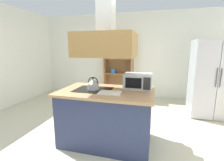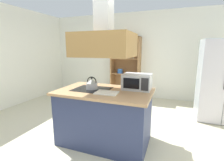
% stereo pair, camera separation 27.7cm
% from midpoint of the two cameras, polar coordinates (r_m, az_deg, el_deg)
% --- Properties ---
extents(ground_plane, '(7.80, 7.80, 0.00)m').
position_cam_midpoint_polar(ground_plane, '(3.00, -7.65, -20.49)').
color(ground_plane, beige).
extents(wall_back, '(6.00, 0.12, 2.70)m').
position_cam_midpoint_polar(wall_back, '(5.45, 4.37, 8.76)').
color(wall_back, white).
rests_on(wall_back, ground).
extents(kitchen_island, '(1.52, 0.94, 0.90)m').
position_cam_midpoint_polar(kitchen_island, '(2.79, -4.85, -12.48)').
color(kitchen_island, navy).
rests_on(kitchen_island, ground).
extents(range_hood, '(0.90, 0.70, 1.26)m').
position_cam_midpoint_polar(range_hood, '(2.56, -5.33, 14.91)').
color(range_hood, olive).
extents(refrigerator, '(0.90, 0.77, 1.77)m').
position_cam_midpoint_polar(refrigerator, '(4.34, 30.26, 0.53)').
color(refrigerator, '#AFBAC3').
rests_on(refrigerator, ground).
extents(dish_cabinet, '(0.93, 0.40, 1.94)m').
position_cam_midpoint_polar(dish_cabinet, '(5.34, 0.86, 3.52)').
color(dish_cabinet, '#976A3E').
rests_on(dish_cabinet, ground).
extents(kettle, '(0.19, 0.19, 0.21)m').
position_cam_midpoint_polar(kettle, '(2.71, -9.58, -1.38)').
color(kettle, '#ADB0B8').
rests_on(kettle, kitchen_island).
extents(cutting_board, '(0.35, 0.26, 0.02)m').
position_cam_midpoint_polar(cutting_board, '(2.47, -3.99, -4.38)').
color(cutting_board, white).
rests_on(cutting_board, kitchen_island).
extents(microwave, '(0.46, 0.35, 0.26)m').
position_cam_midpoint_polar(microwave, '(2.74, 6.28, -0.27)').
color(microwave, '#B7BABF').
rests_on(microwave, kitchen_island).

